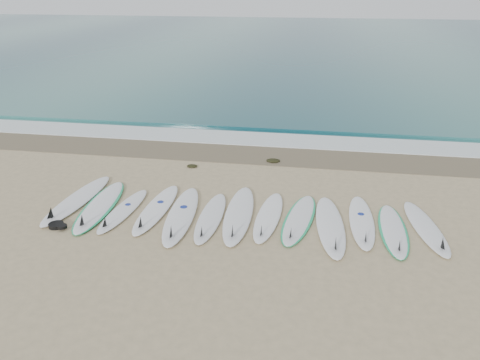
% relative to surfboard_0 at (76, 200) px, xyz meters
% --- Properties ---
extents(ground, '(120.00, 120.00, 0.00)m').
position_rel_surfboard_0_xyz_m(ground, '(3.95, -0.08, -0.06)').
color(ground, tan).
extents(ocean, '(120.00, 55.00, 0.03)m').
position_rel_surfboard_0_xyz_m(ocean, '(3.95, 32.42, -0.05)').
color(ocean, '#235E61').
rests_on(ocean, ground).
extents(wet_sand_band, '(120.00, 1.80, 0.01)m').
position_rel_surfboard_0_xyz_m(wet_sand_band, '(3.95, 4.02, -0.06)').
color(wet_sand_band, brown).
rests_on(wet_sand_band, ground).
extents(foam_band, '(120.00, 1.40, 0.04)m').
position_rel_surfboard_0_xyz_m(foam_band, '(3.95, 5.42, -0.04)').
color(foam_band, silver).
rests_on(foam_band, ground).
extents(wave_crest, '(120.00, 1.00, 0.10)m').
position_rel_surfboard_0_xyz_m(wave_crest, '(3.95, 6.92, -0.01)').
color(wave_crest, '#235E61').
rests_on(wave_crest, ground).
extents(surfboard_0, '(0.79, 2.91, 0.37)m').
position_rel_surfboard_0_xyz_m(surfboard_0, '(0.00, 0.00, 0.00)').
color(surfboard_0, white).
rests_on(surfboard_0, ground).
extents(surfboard_1, '(0.87, 2.82, 0.35)m').
position_rel_surfboard_0_xyz_m(surfboard_1, '(0.68, -0.19, -0.01)').
color(surfboard_1, white).
rests_on(surfboard_1, ground).
extents(surfboard_2, '(0.64, 2.33, 0.29)m').
position_rel_surfboard_0_xyz_m(surfboard_2, '(1.29, -0.33, -0.01)').
color(surfboard_2, white).
rests_on(surfboard_2, ground).
extents(surfboard_3, '(0.60, 2.63, 0.33)m').
position_rel_surfboard_0_xyz_m(surfboard_3, '(2.01, -0.14, -0.01)').
color(surfboard_3, white).
rests_on(surfboard_3, ground).
extents(surfboard_4, '(0.85, 2.92, 0.37)m').
position_rel_surfboard_0_xyz_m(surfboard_4, '(2.67, -0.35, 0.00)').
color(surfboard_4, white).
rests_on(surfboard_4, ground).
extents(surfboard_5, '(0.55, 2.45, 0.31)m').
position_rel_surfboard_0_xyz_m(surfboard_5, '(3.33, -0.33, -0.01)').
color(surfboard_5, white).
rests_on(surfboard_5, ground).
extents(surfboard_6, '(0.73, 2.92, 0.37)m').
position_rel_surfboard_0_xyz_m(surfboard_6, '(3.92, -0.11, 0.00)').
color(surfboard_6, white).
rests_on(surfboard_6, ground).
extents(surfboard_7, '(0.66, 2.49, 0.32)m').
position_rel_surfboard_0_xyz_m(surfboard_7, '(4.58, -0.09, -0.01)').
color(surfboard_7, white).
rests_on(surfboard_7, ground).
extents(surfboard_8, '(0.95, 2.55, 0.32)m').
position_rel_surfboard_0_xyz_m(surfboard_8, '(5.25, -0.06, -0.02)').
color(surfboard_8, white).
rests_on(surfboard_8, ground).
extents(surfboard_9, '(0.80, 2.81, 0.35)m').
position_rel_surfboard_0_xyz_m(surfboard_9, '(5.93, -0.30, -0.00)').
color(surfboard_9, white).
rests_on(surfboard_9, ground).
extents(surfboard_10, '(0.54, 2.52, 0.32)m').
position_rel_surfboard_0_xyz_m(surfboard_10, '(6.60, 0.01, -0.01)').
color(surfboard_10, white).
rests_on(surfboard_10, ground).
extents(surfboard_11, '(0.59, 2.37, 0.30)m').
position_rel_surfboard_0_xyz_m(surfboard_11, '(7.22, -0.24, -0.02)').
color(surfboard_11, white).
rests_on(surfboard_11, ground).
extents(surfboard_12, '(0.87, 2.51, 0.32)m').
position_rel_surfboard_0_xyz_m(surfboard_12, '(7.93, -0.05, -0.01)').
color(surfboard_12, white).
rests_on(surfboard_12, ground).
extents(seaweed_near, '(0.31, 0.24, 0.06)m').
position_rel_surfboard_0_xyz_m(seaweed_near, '(2.12, 2.68, -0.03)').
color(seaweed_near, black).
rests_on(seaweed_near, ground).
extents(seaweed_far, '(0.40, 0.31, 0.08)m').
position_rel_surfboard_0_xyz_m(seaweed_far, '(4.34, 3.46, -0.03)').
color(seaweed_far, black).
rests_on(seaweed_far, ground).
extents(leash_coil, '(0.46, 0.36, 0.11)m').
position_rel_surfboard_0_xyz_m(leash_coil, '(0.20, -1.19, -0.01)').
color(leash_coil, black).
rests_on(leash_coil, ground).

